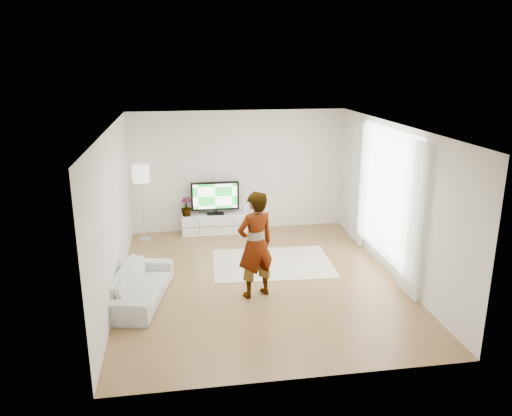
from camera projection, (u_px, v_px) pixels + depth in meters
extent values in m
plane|color=olive|center=(259.00, 280.00, 9.16)|extent=(6.00, 6.00, 0.00)
plane|color=white|center=(260.00, 127.00, 8.36)|extent=(6.00, 6.00, 0.00)
cube|color=silver|center=(113.00, 214.00, 8.39)|extent=(0.02, 6.00, 2.80)
cube|color=silver|center=(394.00, 201.00, 9.13)|extent=(0.02, 6.00, 2.80)
cube|color=silver|center=(239.00, 171.00, 11.60)|extent=(5.00, 0.02, 2.80)
cube|color=silver|center=(301.00, 277.00, 5.92)|extent=(5.00, 0.02, 2.80)
cube|color=white|center=(387.00, 194.00, 9.40)|extent=(0.01, 2.60, 2.50)
cube|color=white|center=(414.00, 220.00, 8.19)|extent=(0.04, 0.70, 2.60)
cube|color=white|center=(358.00, 183.00, 10.65)|extent=(0.04, 0.70, 2.60)
cube|color=white|center=(216.00, 223.00, 11.63)|extent=(1.57, 0.44, 0.44)
cube|color=black|center=(217.00, 227.00, 11.41)|extent=(1.53, 0.00, 0.01)
cube|color=black|center=(199.00, 227.00, 11.36)|extent=(0.01, 0.00, 0.39)
cube|color=black|center=(234.00, 226.00, 11.47)|extent=(0.01, 0.00, 0.39)
cube|color=black|center=(216.00, 214.00, 11.59)|extent=(0.40, 0.22, 0.02)
cube|color=black|center=(215.00, 212.00, 11.58)|extent=(0.08, 0.05, 0.08)
cube|color=black|center=(215.00, 196.00, 11.47)|extent=(1.11, 0.06, 0.67)
cube|color=green|center=(215.00, 196.00, 11.44)|extent=(1.01, 0.01, 0.57)
cube|color=white|center=(245.00, 209.00, 11.64)|extent=(0.06, 0.15, 0.20)
cube|color=#4CB2FF|center=(245.00, 209.00, 11.56)|extent=(0.01, 0.00, 0.11)
imported|color=#3F7238|center=(186.00, 207.00, 11.40)|extent=(0.25, 0.25, 0.43)
cube|color=beige|center=(272.00, 263.00, 9.91)|extent=(2.41, 1.79, 0.01)
imported|color=#334772|center=(255.00, 245.00, 8.29)|extent=(0.79, 0.66, 1.84)
imported|color=beige|center=(140.00, 285.00, 8.31)|extent=(1.10, 1.97, 0.54)
cylinder|color=silver|center=(145.00, 239.00, 11.26)|extent=(0.29, 0.29, 0.02)
cylinder|color=silver|center=(143.00, 210.00, 11.07)|extent=(0.04, 0.04, 1.31)
cylinder|color=white|center=(141.00, 174.00, 10.83)|extent=(0.38, 0.38, 0.37)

